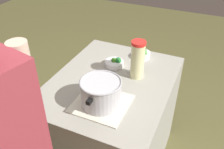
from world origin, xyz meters
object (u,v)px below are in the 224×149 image
cooking_pot (101,92)px  lemonade_pitcher (138,60)px  broccoli_bowl_front (143,54)px  broccoli_bowl_center (115,63)px

cooking_pot → lemonade_pitcher: bearing=165.3°
broccoli_bowl_front → broccoli_bowl_center: broccoli_bowl_front is taller
cooking_pot → lemonade_pitcher: 0.38m
lemonade_pitcher → broccoli_bowl_center: size_ratio=1.93×
broccoli_bowl_center → cooking_pot: bearing=13.0°
broccoli_bowl_front → broccoli_bowl_center: 0.25m
broccoli_bowl_front → cooking_pot: bearing=-4.8°
lemonade_pitcher → cooking_pot: bearing=-14.7°
cooking_pot → broccoli_bowl_center: bearing=-167.0°
lemonade_pitcher → broccoli_bowl_center: bearing=-107.1°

